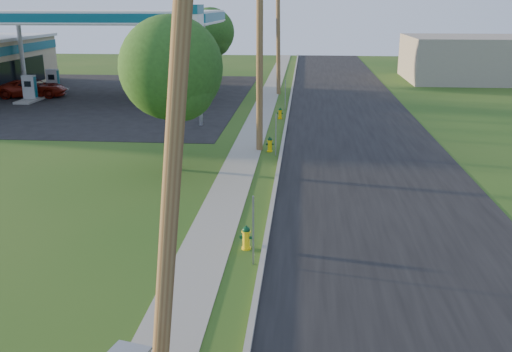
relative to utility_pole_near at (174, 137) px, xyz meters
The scene contains 24 objects.
road 13.04m from the utility_pole_near, 65.13° to the left, with size 8.00×120.00×0.02m, color black.
curb 12.02m from the utility_pole_near, 84.29° to the left, with size 0.15×120.00×0.15m, color gray.
sidewalk 12.01m from the utility_pole_near, 93.38° to the left, with size 1.50×120.00×0.03m, color gray.
forecourt 36.73m from the utility_pole_near, 115.02° to the left, with size 26.00×28.00×0.02m, color black.
utility_pole_near is the anchor object (origin of this frame).
utility_pole_mid 18.00m from the utility_pole_near, 90.00° to the left, with size 1.40×0.32×9.80m.
utility_pole_far 36.00m from the utility_pole_near, 90.00° to the left, with size 1.40×0.32×9.50m.
sign_post_near 6.50m from the utility_pole_near, 80.72° to the left, with size 0.05×0.04×2.00m, color gray.
sign_post_mid 17.44m from the utility_pole_near, 87.14° to the left, with size 0.05×0.04×2.00m, color gray.
sign_post_far 29.46m from the utility_pole_near, 88.33° to the left, with size 0.05×0.04×2.00m, color gray.
gas_canopy 35.63m from the utility_pole_near, 112.10° to the left, with size 18.18×9.18×6.40m.
fuel_pump_nw 36.03m from the utility_pole_near, 120.00° to the left, with size 1.20×3.20×1.90m.
fuel_pump_ne 32.51m from the utility_pole_near, 106.02° to the left, with size 1.20×3.20×1.90m.
fuel_pump_sw 39.52m from the utility_pole_near, 117.09° to the left, with size 1.20×3.20×1.90m.
fuel_pump_se 36.34m from the utility_pole_near, 104.27° to the left, with size 1.20×3.20×1.90m.
price_pylon 23.83m from the utility_pole_near, 99.42° to the left, with size 0.34×2.04×6.85m.
distant_building 49.70m from the utility_pole_near, 67.98° to the left, with size 14.00×10.00×4.00m, color gray.
tree_verge 14.53m from the utility_pole_near, 102.97° to the left, with size 4.31×4.31×6.53m.
tree_lot 43.86m from the utility_pole_near, 98.38° to the left, with size 4.34×4.34×6.58m.
hydrant_near 7.64m from the utility_pole_near, 84.91° to the left, with size 0.39×0.34×0.74m.
hydrant_mid 18.26m from the utility_pole_near, 88.29° to the left, with size 0.38×0.34×0.74m.
hydrant_far 26.31m from the utility_pole_near, 88.56° to the left, with size 0.37×0.33×0.71m.
car_red 37.99m from the utility_pole_near, 119.48° to the left, with size 2.30×4.98×1.38m, color maroon.
car_silver 34.97m from the utility_pole_near, 103.23° to the left, with size 1.89×4.69×1.60m, color #B9BCC2.
Camera 1 is at (1.55, -10.12, 6.94)m, focal length 40.00 mm.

